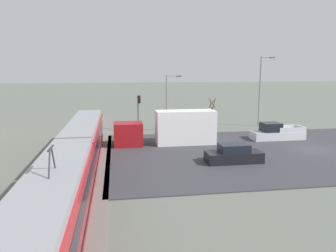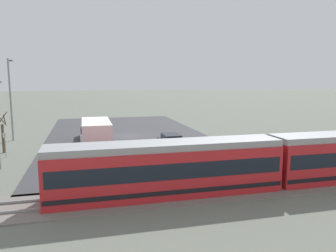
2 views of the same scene
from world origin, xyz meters
name	(u,v)px [view 1 (image 1 of 2)]	position (x,y,z in m)	size (l,w,h in m)	color
ground_plane	(311,150)	(0.00, 0.00, 0.00)	(320.00, 320.00, 0.00)	#60665B
road_surface	(311,149)	(0.00, 0.00, 0.04)	(19.34, 39.48, 0.08)	#38383D
rail_bed	(85,158)	(0.00, 21.56, 0.05)	(58.19, 4.40, 0.22)	slate
light_rail_tram	(75,163)	(-7.00, 21.56, 1.68)	(29.15, 2.59, 4.42)	#B21E23
box_truck	(172,129)	(4.22, 13.12, 1.68)	(2.40, 10.41, 3.47)	maroon
pickup_truck	(276,133)	(4.71, 1.26, 0.78)	(1.99, 5.80, 1.87)	silver
sedan_car_0	(234,155)	(-3.21, 9.13, 0.72)	(1.89, 4.69, 1.55)	black
traffic_light_pole	(139,108)	(11.73, 15.98, 2.99)	(0.28, 0.47, 4.56)	#47474C
street_tree	(212,115)	(12.91, 6.21, 1.82)	(0.96, 0.80, 3.99)	brown
street_lamp_near_crossing	(261,87)	(13.36, -0.73, 5.36)	(0.36, 1.95, 9.44)	gray
street_lamp_mid_block	(168,98)	(11.88, 12.23, 4.14)	(0.36, 1.95, 7.06)	gray
no_parking_sign	(199,119)	(12.31, 8.20, 1.38)	(0.32, 0.08, 2.27)	gray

